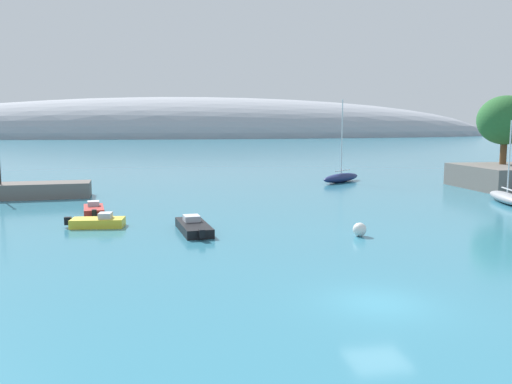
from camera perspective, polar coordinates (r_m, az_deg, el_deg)
water at (r=23.16m, az=12.85°, el=-11.39°), size 600.00×600.00×0.00m
tree_clump_shore at (r=68.30m, az=24.89°, el=6.91°), size 6.21×6.21×7.86m
distant_ridge at (r=279.10m, az=-6.49°, el=5.84°), size 322.63×78.27×40.00m
sailboat_navy_near_shore at (r=67.59m, az=9.00°, el=1.55°), size 6.90×6.21×10.16m
sailboat_grey_mid_mooring at (r=54.46m, az=25.04°, el=-0.54°), size 3.46×7.74×7.59m
motorboat_red_foreground at (r=45.70m, az=-16.81°, el=-1.80°), size 2.03×4.42×0.96m
motorboat_black_alongside_breakwater at (r=36.84m, az=-6.62°, el=-3.67°), size 2.36×5.83×1.00m
motorboat_yellow_outer at (r=39.83m, az=-16.41°, el=-3.07°), size 4.19×2.10×1.02m
mooring_buoy_white at (r=35.79m, az=10.92°, el=-3.92°), size 0.89×0.89×0.89m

